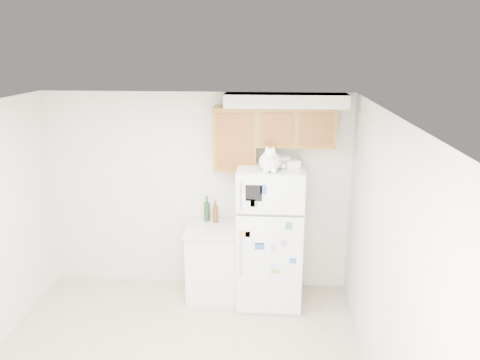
# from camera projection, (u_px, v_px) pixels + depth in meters

# --- Properties ---
(room_shell) EXTENTS (3.84, 4.04, 2.52)m
(room_shell) POSITION_uv_depth(u_px,v_px,m) (179.00, 207.00, 4.07)
(room_shell) COLOR silver
(room_shell) RESTS_ON ground_plane
(refrigerator) EXTENTS (0.76, 0.78, 1.70)m
(refrigerator) POSITION_uv_depth(u_px,v_px,m) (270.00, 236.00, 5.56)
(refrigerator) COLOR silver
(refrigerator) RESTS_ON ground_plane
(base_counter) EXTENTS (0.64, 0.64, 0.92)m
(base_counter) POSITION_uv_depth(u_px,v_px,m) (213.00, 261.00, 5.78)
(base_counter) COLOR white
(base_counter) RESTS_ON ground_plane
(cat) EXTENTS (0.30, 0.44, 0.31)m
(cat) POSITION_uv_depth(u_px,v_px,m) (270.00, 161.00, 5.10)
(cat) COLOR white
(cat) RESTS_ON refrigerator
(storage_box_back) EXTENTS (0.20, 0.15, 0.10)m
(storage_box_back) POSITION_uv_depth(u_px,v_px,m) (283.00, 161.00, 5.38)
(storage_box_back) COLOR white
(storage_box_back) RESTS_ON refrigerator
(storage_box_front) EXTENTS (0.17, 0.15, 0.09)m
(storage_box_front) POSITION_uv_depth(u_px,v_px,m) (293.00, 165.00, 5.23)
(storage_box_front) COLOR white
(storage_box_front) RESTS_ON refrigerator
(bottle_green) EXTENTS (0.08, 0.08, 0.32)m
(bottle_green) POSITION_uv_depth(u_px,v_px,m) (207.00, 208.00, 5.79)
(bottle_green) COLOR #19381E
(bottle_green) RESTS_ON base_counter
(bottle_amber) EXTENTS (0.07, 0.07, 0.29)m
(bottle_amber) POSITION_uv_depth(u_px,v_px,m) (215.00, 211.00, 5.75)
(bottle_amber) COLOR #593814
(bottle_amber) RESTS_ON base_counter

